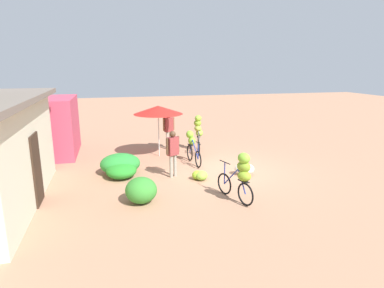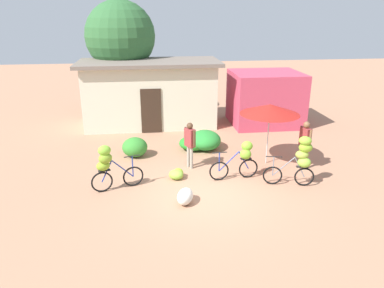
% 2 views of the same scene
% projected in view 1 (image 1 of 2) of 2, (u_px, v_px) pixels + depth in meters
% --- Properties ---
extents(ground_plane, '(60.00, 60.00, 0.00)m').
position_uv_depth(ground_plane, '(224.00, 170.00, 12.12)').
color(ground_plane, '#AA795B').
extents(shop_pink, '(3.20, 2.80, 2.48)m').
position_uv_depth(shop_pink, '(42.00, 127.00, 13.90)').
color(shop_pink, '#C24059').
rests_on(shop_pink, ground).
extents(hedge_bush_front_left, '(0.94, 0.90, 0.74)m').
position_uv_depth(hedge_bush_front_left, '(141.00, 190.00, 9.18)').
color(hedge_bush_front_left, '#36872F').
rests_on(hedge_bush_front_left, ground).
extents(hedge_bush_front_right, '(1.15, 1.06, 0.52)m').
position_uv_depth(hedge_bush_front_right, '(121.00, 170.00, 11.25)').
color(hedge_bush_front_right, '#278727').
rests_on(hedge_bush_front_right, ground).
extents(hedge_bush_mid, '(1.23, 1.43, 0.73)m').
position_uv_depth(hedge_bush_mid, '(120.00, 164.00, 11.67)').
color(hedge_bush_mid, '#2A8A33').
rests_on(hedge_bush_mid, ground).
extents(market_umbrella, '(2.07, 2.07, 2.18)m').
position_uv_depth(market_umbrella, '(158.00, 110.00, 13.53)').
color(market_umbrella, beige).
rests_on(market_umbrella, ground).
extents(bicycle_leftmost, '(1.57, 0.64, 1.49)m').
position_uv_depth(bicycle_leftmost, '(241.00, 173.00, 9.07)').
color(bicycle_leftmost, black).
rests_on(bicycle_leftmost, ground).
extents(bicycle_near_pile, '(1.65, 0.39, 1.27)m').
position_uv_depth(bicycle_near_pile, '(192.00, 145.00, 12.94)').
color(bicycle_near_pile, black).
rests_on(bicycle_near_pile, ground).
extents(bicycle_center_loaded, '(1.56, 0.57, 1.63)m').
position_uv_depth(bicycle_center_loaded, '(198.00, 130.00, 14.64)').
color(bicycle_center_loaded, black).
rests_on(bicycle_center_loaded, ground).
extents(banana_pile_on_ground, '(0.61, 0.64, 0.31)m').
position_uv_depth(banana_pile_on_ground, '(200.00, 175.00, 11.07)').
color(banana_pile_on_ground, '#89B629').
rests_on(banana_pile_on_ground, ground).
extents(produce_sack, '(0.66, 0.81, 0.44)m').
position_uv_depth(produce_sack, '(244.00, 169.00, 11.54)').
color(produce_sack, silver).
rests_on(produce_sack, ground).
extents(person_vendor, '(0.37, 0.51, 1.64)m').
position_uv_depth(person_vendor, '(173.00, 149.00, 11.17)').
color(person_vendor, gray).
rests_on(person_vendor, ground).
extents(person_bystander, '(0.30, 0.56, 1.71)m').
position_uv_depth(person_bystander, '(169.00, 127.00, 14.95)').
color(person_bystander, gray).
rests_on(person_bystander, ground).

